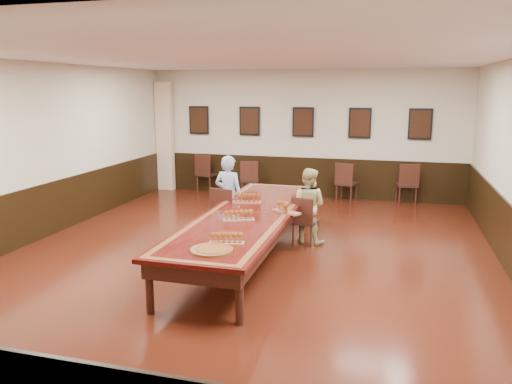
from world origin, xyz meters
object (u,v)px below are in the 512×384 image
(chair_man, at_px, (226,212))
(spare_chair_b, at_px, (250,179))
(person_man, at_px, (229,196))
(spare_chair_a, at_px, (207,173))
(spare_chair_d, at_px, (407,183))
(person_woman, at_px, (308,206))
(carved_platter, at_px, (212,250))
(chair_woman, at_px, (306,220))
(spare_chair_c, at_px, (347,182))
(conference_table, at_px, (248,221))

(chair_man, bearing_deg, spare_chair_b, -71.88)
(spare_chair_b, bearing_deg, chair_man, 87.98)
(person_man, bearing_deg, spare_chair_a, -54.41)
(spare_chair_d, xyz_separation_m, person_woman, (-1.77, -3.66, 0.18))
(chair_man, height_order, carved_platter, chair_man)
(spare_chair_b, bearing_deg, carved_platter, 91.01)
(spare_chair_b, bearing_deg, chair_woman, 109.31)
(spare_chair_b, bearing_deg, person_man, 88.51)
(chair_woman, xyz_separation_m, spare_chair_d, (1.79, 3.75, 0.06))
(chair_woman, relative_size, person_woman, 0.64)
(spare_chair_a, bearing_deg, spare_chair_d, -169.18)
(spare_chair_c, xyz_separation_m, person_man, (-1.86, -3.53, 0.28))
(spare_chair_b, height_order, person_man, person_man)
(spare_chair_d, distance_m, person_woman, 4.08)
(chair_woman, bearing_deg, person_woman, -90.00)
(chair_man, bearing_deg, person_woman, -167.82)
(spare_chair_d, relative_size, person_woman, 0.73)
(spare_chair_c, bearing_deg, chair_woman, 98.67)
(chair_woman, height_order, spare_chair_c, spare_chair_c)
(spare_chair_c, xyz_separation_m, spare_chair_d, (1.41, 0.12, 0.01))
(chair_man, distance_m, person_man, 0.30)
(chair_man, distance_m, spare_chair_d, 4.98)
(person_woman, bearing_deg, chair_woman, 90.00)
(spare_chair_d, distance_m, conference_table, 5.40)
(spare_chair_c, distance_m, carved_platter, 6.69)
(spare_chair_c, relative_size, person_woman, 0.71)
(chair_man, relative_size, person_woman, 0.71)
(chair_man, relative_size, conference_table, 0.19)
(spare_chair_b, distance_m, conference_table, 4.66)
(spare_chair_d, relative_size, person_man, 0.65)
(spare_chair_d, distance_m, carved_platter, 7.16)
(spare_chair_a, distance_m, conference_table, 5.47)
(spare_chair_b, distance_m, carved_platter, 6.61)
(spare_chair_a, bearing_deg, person_man, 128.31)
(spare_chair_b, distance_m, spare_chair_d, 3.84)
(spare_chair_d, height_order, conference_table, spare_chair_d)
(chair_woman, relative_size, conference_table, 0.17)
(person_woman, relative_size, carved_platter, 2.52)
(person_man, height_order, carved_platter, person_man)
(person_man, bearing_deg, spare_chair_b, -71.35)
(chair_man, bearing_deg, spare_chair_a, -55.21)
(spare_chair_d, bearing_deg, spare_chair_c, -6.01)
(chair_woman, bearing_deg, conference_table, 63.49)
(person_woman, bearing_deg, spare_chair_d, -104.12)
(conference_table, relative_size, carved_platter, 9.28)
(chair_man, xyz_separation_m, carved_platter, (0.82, -2.98, 0.29))
(spare_chair_a, height_order, spare_chair_b, spare_chair_a)
(chair_woman, relative_size, carved_platter, 1.61)
(carved_platter, bearing_deg, spare_chair_b, 102.03)
(chair_man, height_order, conference_table, chair_man)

